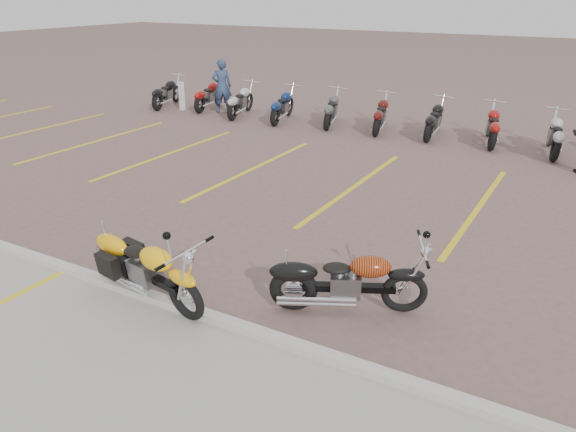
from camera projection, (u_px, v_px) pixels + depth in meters
name	position (u px, v px, depth m)	size (l,w,h in m)	color
ground	(258.00, 255.00, 9.34)	(100.00, 100.00, 0.00)	#6F544F
concrete_apron	(20.00, 424.00, 5.72)	(60.00, 5.00, 0.01)	#9E9B93
curb	(180.00, 307.00, 7.71)	(60.00, 0.18, 0.12)	#ADAAA3
parking_stripes	(355.00, 186.00, 12.55)	(38.00, 5.50, 0.01)	gold
yellow_cruiser	(148.00, 269.00, 7.87)	(2.25, 0.56, 0.93)	black
flame_cruiser	(344.00, 282.00, 7.57)	(1.97, 1.07, 0.88)	black
person_a	(222.00, 86.00, 19.62)	(0.68, 0.44, 1.86)	navy
bollard	(182.00, 96.00, 20.22)	(0.15, 0.15, 1.00)	silver
bg_bike_row	(431.00, 120.00, 16.35)	(20.83, 2.09, 1.10)	black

